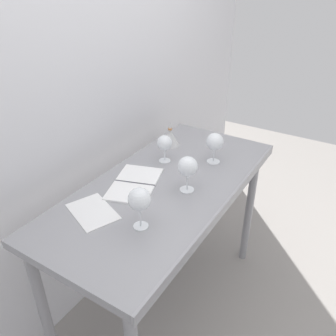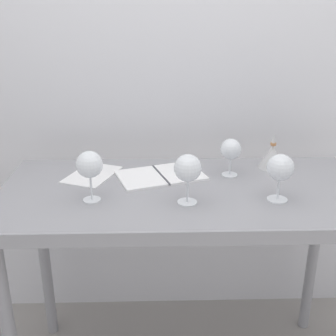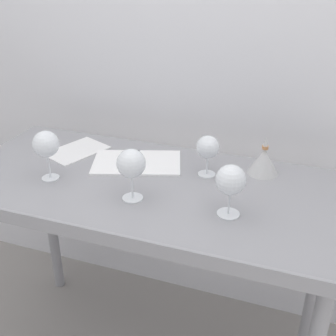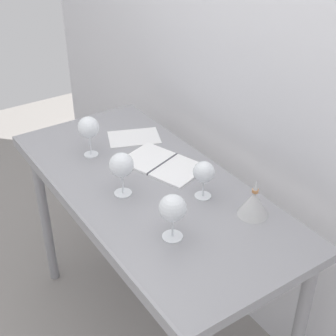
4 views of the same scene
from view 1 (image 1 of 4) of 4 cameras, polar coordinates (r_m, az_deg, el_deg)
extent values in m
plane|color=gray|center=(2.32, -0.39, -21.54)|extent=(6.00, 6.00, 0.00)
cube|color=silver|center=(1.83, -13.92, 12.69)|extent=(3.80, 0.04, 2.60)
cube|color=gray|center=(1.72, -0.49, -3.01)|extent=(1.40, 0.64, 0.04)
cube|color=gray|center=(1.61, 9.44, -6.48)|extent=(1.40, 0.01, 0.05)
cylinder|color=gray|center=(2.38, 13.35, -6.72)|extent=(0.05, 0.05, 0.86)
cylinder|color=gray|center=(1.83, -19.80, -21.94)|extent=(0.05, 0.05, 0.86)
cylinder|color=gray|center=(2.54, 2.35, -3.17)|extent=(0.05, 0.05, 0.86)
cylinder|color=white|center=(1.91, -0.55, 1.24)|extent=(0.07, 0.07, 0.00)
cylinder|color=white|center=(1.89, -0.56, 2.26)|extent=(0.01, 0.01, 0.07)
sphere|color=white|center=(1.86, -0.57, 4.22)|extent=(0.08, 0.08, 0.08)
cylinder|color=maroon|center=(1.86, -0.57, 3.81)|extent=(0.06, 0.06, 0.02)
cylinder|color=white|center=(1.66, 3.09, -3.68)|extent=(0.07, 0.07, 0.00)
cylinder|color=white|center=(1.63, 3.13, -2.35)|extent=(0.01, 0.01, 0.09)
sphere|color=white|center=(1.59, 3.22, 0.22)|extent=(0.10, 0.10, 0.10)
cylinder|color=maroon|center=(1.60, 3.20, -0.30)|extent=(0.07, 0.07, 0.02)
cylinder|color=white|center=(1.91, 7.53, 1.07)|extent=(0.07, 0.07, 0.00)
cylinder|color=white|center=(1.89, 7.62, 2.19)|extent=(0.01, 0.01, 0.08)
sphere|color=white|center=(1.86, 7.78, 4.39)|extent=(0.09, 0.09, 0.09)
cylinder|color=maroon|center=(1.86, 7.75, 3.93)|extent=(0.07, 0.07, 0.02)
cylinder|color=white|center=(1.44, -4.54, -9.60)|extent=(0.06, 0.06, 0.00)
cylinder|color=white|center=(1.41, -4.62, -8.07)|extent=(0.01, 0.01, 0.09)
sphere|color=white|center=(1.36, -4.76, -5.20)|extent=(0.09, 0.09, 0.09)
cylinder|color=maroon|center=(1.37, -4.73, -5.76)|extent=(0.07, 0.07, 0.03)
cube|color=white|center=(1.64, -6.48, -4.09)|extent=(0.23, 0.25, 0.01)
cube|color=white|center=(1.78, -4.69, -1.14)|extent=(0.23, 0.25, 0.01)
cube|color=#3F3F47|center=(1.71, -5.55, -2.56)|extent=(0.07, 0.20, 0.01)
cube|color=white|center=(1.55, -12.42, -7.07)|extent=(0.24, 0.28, 0.00)
cone|color=#BEBEBE|center=(2.07, 0.35, 5.14)|extent=(0.12, 0.12, 0.10)
cylinder|color=#C17F4C|center=(2.05, 0.35, 6.55)|extent=(0.02, 0.02, 0.01)
cone|color=#BEBEBE|center=(2.04, 0.35, 7.18)|extent=(0.02, 0.02, 0.04)
camera|label=2|loc=(1.35, 62.98, 3.04)|focal=46.27mm
camera|label=3|loc=(1.82, 49.49, 15.20)|focal=46.57mm
camera|label=4|loc=(2.61, 38.54, 28.28)|focal=51.65mm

